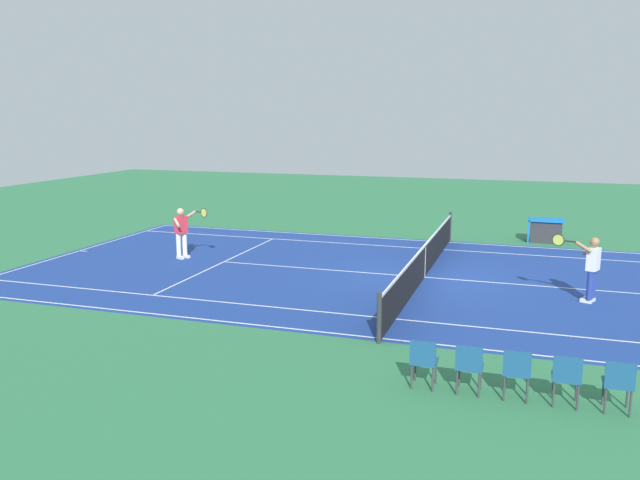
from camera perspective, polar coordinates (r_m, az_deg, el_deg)
The scene contains 13 objects.
ground_plane at distance 19.01m, azimuth 9.14°, elevation -3.25°, with size 60.00×60.00×0.00m, color #2D7247.
court_slab at distance 19.01m, azimuth 9.14°, elevation -3.24°, with size 24.20×11.40×0.00m, color navy.
court_line_markings at distance 19.01m, azimuth 9.14°, elevation -3.23°, with size 23.85×11.05×0.01m.
tennis_net at distance 18.90m, azimuth 9.18°, elevation -1.80°, with size 0.10×11.70×1.08m.
tennis_player_near at distance 21.53m, azimuth -12.01°, elevation 0.84°, with size 1.19×0.75×1.70m.
tennis_player_far at distance 17.46m, azimuth 22.71°, elevation -2.10°, with size 1.18×0.74×1.70m.
tennis_ball at distance 22.24m, azimuth 9.01°, elevation -1.08°, with size 0.07×0.07×0.07m, color #CCE01E.
spectator_chair_0 at distance 11.35m, azimuth 24.73°, elevation -11.25°, with size 0.44×0.44×0.88m.
spectator_chair_1 at distance 11.28m, azimuth 20.82°, elevation -11.09°, with size 0.44×0.44×0.88m.
spectator_chair_2 at distance 11.26m, azimuth 16.89°, elevation -10.88°, with size 0.44×0.44×0.88m.
spectator_chair_3 at distance 11.29m, azimuth 12.96°, elevation -10.62°, with size 0.44×0.44×0.88m.
spectator_chair_4 at distance 11.37m, azimuth 9.08°, elevation -10.31°, with size 0.44×0.44×0.88m.
equipment_cart_tarped at distance 25.27m, azimuth 19.11°, elevation 0.82°, with size 1.25×0.84×0.85m.
Camera 1 is at (-2.81, 18.23, 4.61)m, focal length 36.47 mm.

